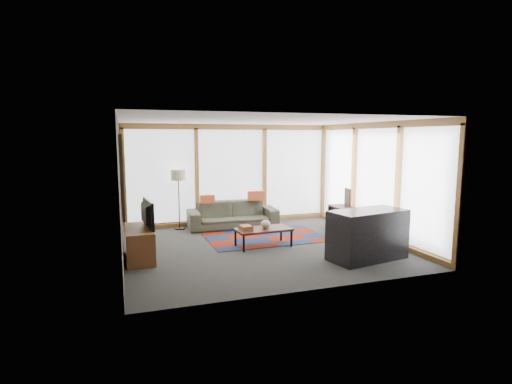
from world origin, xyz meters
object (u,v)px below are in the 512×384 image
object	(u,v)px
bookshelf	(359,224)
bar_counter	(368,235)
tv_console	(140,244)
television	(143,214)
sofa	(233,215)
coffee_table	(263,237)
floor_lamp	(179,200)

from	to	relation	value
bookshelf	bar_counter	size ratio (longest dim) A/B	1.56
tv_console	television	world-z (taller)	television
sofa	television	size ratio (longest dim) A/B	2.51
sofa	bar_counter	distance (m)	3.78
coffee_table	television	world-z (taller)	television
coffee_table	bar_counter	size ratio (longest dim) A/B	0.78
coffee_table	tv_console	size ratio (longest dim) A/B	0.96
sofa	bookshelf	xyz separation A→B (m)	(2.54, -1.81, -0.04)
floor_lamp	coffee_table	world-z (taller)	floor_lamp
bookshelf	tv_console	xyz separation A→B (m)	(-4.88, -0.23, 0.01)
floor_lamp	bar_counter	size ratio (longest dim) A/B	1.01
floor_lamp	tv_console	distance (m)	2.53
bookshelf	tv_console	world-z (taller)	tv_console
sofa	bar_counter	size ratio (longest dim) A/B	1.53
coffee_table	tv_console	bearing A→B (deg)	-177.52
sofa	coffee_table	xyz separation A→B (m)	(0.14, -1.94, -0.14)
sofa	floor_lamp	world-z (taller)	floor_lamp
coffee_table	bar_counter	world-z (taller)	bar_counter
television	bar_counter	distance (m)	4.20
coffee_table	tv_console	world-z (taller)	tv_console
sofa	tv_console	bearing A→B (deg)	-136.02
coffee_table	bookshelf	distance (m)	2.40
bar_counter	bookshelf	bearing A→B (deg)	51.11
floor_lamp	bar_counter	bearing A→B (deg)	-50.20
coffee_table	sofa	bearing A→B (deg)	94.11
sofa	coffee_table	distance (m)	1.95
sofa	tv_console	size ratio (longest dim) A/B	1.88
television	floor_lamp	bearing A→B (deg)	-29.92
bookshelf	television	distance (m)	4.84
floor_lamp	tv_console	xyz separation A→B (m)	(-1.04, -2.27, -0.44)
television	bar_counter	size ratio (longest dim) A/B	0.61
bar_counter	floor_lamp	bearing A→B (deg)	119.26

